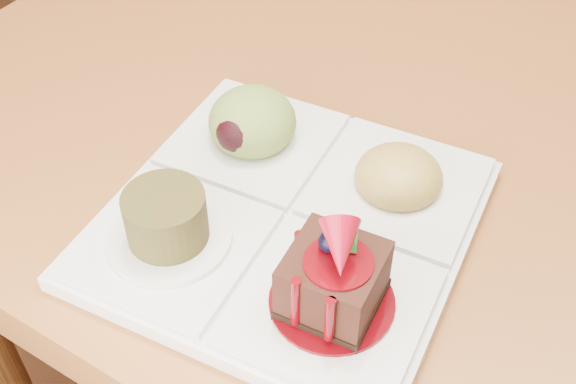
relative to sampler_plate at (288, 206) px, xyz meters
The scene contains 2 objects.
ground 1.08m from the sampler_plate, 81.22° to the left, with size 6.00×6.00×0.00m, color brown.
sampler_plate is the anchor object (origin of this frame).
Camera 1 is at (0.06, -1.03, 1.11)m, focal length 45.00 mm.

